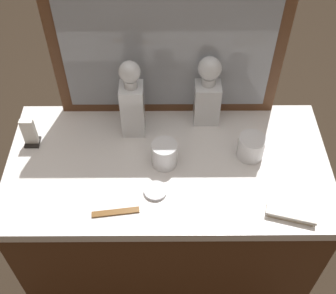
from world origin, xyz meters
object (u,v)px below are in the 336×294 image
silver_brush_center (291,213)px  porcelain_dish (155,191)px  crystal_tumbler_far_left (251,148)px  napkin_holder (30,134)px  crystal_decanter_right (207,96)px  crystal_decanter_far_left (132,105)px  crystal_tumbler_far_right (164,155)px  tortoiseshell_comb (116,212)px

silver_brush_center → porcelain_dish: size_ratio=2.18×
crystal_tumbler_far_left → napkin_holder: bearing=175.6°
crystal_decanter_right → crystal_decanter_far_left: bearing=-166.9°
crystal_decanter_right → crystal_tumbler_far_right: (-0.15, -0.21, -0.07)m
crystal_tumbler_far_left → napkin_holder: napkin_holder is taller
crystal_decanter_far_left → crystal_tumbler_far_right: crystal_decanter_far_left is taller
silver_brush_center → napkin_holder: bearing=160.5°
silver_brush_center → napkin_holder: size_ratio=1.46×
crystal_tumbler_far_right → napkin_holder: bearing=169.0°
crystal_tumbler_far_left → porcelain_dish: crystal_tumbler_far_left is taller
crystal_tumbler_far_left → porcelain_dish: bearing=-154.4°
porcelain_dish → napkin_holder: napkin_holder is taller
crystal_decanter_right → tortoiseshell_comb: crystal_decanter_right is taller
crystal_tumbler_far_right → silver_brush_center: crystal_tumbler_far_right is taller
crystal_decanter_far_left → silver_brush_center: crystal_decanter_far_left is taller
crystal_decanter_right → silver_brush_center: crystal_decanter_right is taller
crystal_decanter_far_left → silver_brush_center: size_ratio=1.86×
crystal_decanter_far_left → crystal_tumbler_far_right: bearing=-54.6°
tortoiseshell_comb → crystal_decanter_far_left: bearing=83.2°
napkin_holder → crystal_tumbler_far_left: bearing=-4.4°
crystal_decanter_right → tortoiseshell_comb: 0.52m
tortoiseshell_comb → porcelain_dish: bearing=32.4°
crystal_decanter_right → silver_brush_center: 0.49m
crystal_decanter_right → porcelain_dish: size_ratio=3.64×
crystal_decanter_right → crystal_tumbler_far_left: size_ratio=3.00×
crystal_tumbler_far_left → silver_brush_center: crystal_tumbler_far_left is taller
tortoiseshell_comb → crystal_tumbler_far_left: bearing=27.6°
crystal_tumbler_far_left → tortoiseshell_comb: 0.50m
crystal_tumbler_far_left → crystal_decanter_far_left: bearing=163.1°
crystal_tumbler_far_left → porcelain_dish: size_ratio=1.21×
crystal_tumbler_far_right → napkin_holder: 0.47m
crystal_decanter_far_left → porcelain_dish: crystal_decanter_far_left is taller
crystal_decanter_far_left → crystal_tumbler_far_left: size_ratio=3.34×
porcelain_dish → napkin_holder: 0.48m
crystal_decanter_far_left → napkin_holder: 0.36m
porcelain_dish → crystal_tumbler_far_right: bearing=76.6°
porcelain_dish → napkin_holder: bearing=153.9°
crystal_tumbler_far_right → silver_brush_center: bearing=-28.5°
tortoiseshell_comb → silver_brush_center: bearing=-1.1°
crystal_tumbler_far_right → crystal_tumbler_far_left: bearing=6.2°
crystal_tumbler_far_right → crystal_decanter_right: bearing=54.7°
crystal_decanter_far_left → napkin_holder: bearing=-169.9°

